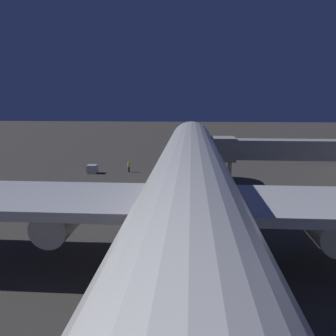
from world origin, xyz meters
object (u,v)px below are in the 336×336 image
at_px(baggage_container_near_belt, 92,169).
at_px(ground_crew_under_port_wing, 129,166).
at_px(traffic_cone_nose_port, 204,175).
at_px(jet_bridge, 278,150).
at_px(traffic_cone_nose_starboard, 177,175).
at_px(airliner_at_gate, 190,196).

distance_m(baggage_container_near_belt, ground_crew_under_port_wing, 6.26).
bearing_deg(traffic_cone_nose_port, ground_crew_under_port_wing, -12.81).
bearing_deg(jet_bridge, baggage_container_near_belt, -22.30).
height_order(jet_bridge, ground_crew_under_port_wing, jet_bridge).
relative_size(jet_bridge, traffic_cone_nose_starboard, 37.69).
bearing_deg(jet_bridge, traffic_cone_nose_starboard, -36.47).
bearing_deg(baggage_container_near_belt, ground_crew_under_port_wing, -167.52).
xyz_separation_m(jet_bridge, traffic_cone_nose_starboard, (13.41, -9.91, -5.82)).
bearing_deg(jet_bridge, traffic_cone_nose_port, -47.73).
relative_size(ground_crew_under_port_wing, traffic_cone_nose_starboard, 3.41).
relative_size(jet_bridge, ground_crew_under_port_wing, 11.07).
bearing_deg(airliner_at_gate, baggage_container_near_belt, -62.81).
bearing_deg(jet_bridge, ground_crew_under_port_wing, -30.35).
relative_size(airliner_at_gate, baggage_container_near_belt, 41.20).
bearing_deg(baggage_container_near_belt, jet_bridge, 157.70).
height_order(jet_bridge, traffic_cone_nose_port, jet_bridge).
xyz_separation_m(jet_bridge, ground_crew_under_port_wing, (21.96, -12.86, -5.06)).
distance_m(ground_crew_under_port_wing, traffic_cone_nose_port, 13.30).
relative_size(baggage_container_near_belt, traffic_cone_nose_port, 2.90).
height_order(airliner_at_gate, ground_crew_under_port_wing, airliner_at_gate).
distance_m(jet_bridge, ground_crew_under_port_wing, 25.94).
xyz_separation_m(jet_bridge, traffic_cone_nose_port, (9.01, -9.91, -5.82)).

